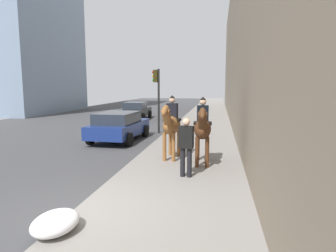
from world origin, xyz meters
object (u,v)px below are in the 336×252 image
Objects in this scene: pedestrian_greeting at (186,143)px; car_mid_lane at (119,126)px; mounted_horse_far at (203,128)px; traffic_light_near_curb at (157,90)px; mounted_horse_near at (171,124)px; car_near_lane at (136,110)px.

car_mid_lane is (5.64, 3.98, -0.33)m from pedestrian_greeting.
traffic_light_near_curb is at bearing -159.27° from mounted_horse_far.
traffic_light_near_curb is (8.35, 2.61, 1.38)m from pedestrian_greeting.
mounted_horse_far is 0.61× the size of traffic_light_near_curb.
car_near_lane is (12.88, 5.02, -0.63)m from mounted_horse_near.
car_near_lane is at bearing 25.76° from traffic_light_near_curb.
car_mid_lane is at bearing -136.60° from mounted_horse_far.
traffic_light_near_curb is at bearing -156.52° from car_near_lane.
pedestrian_greeting is at bearing 23.97° from mounted_horse_near.
mounted_horse_far reaches higher than car_near_lane.
mounted_horse_near reaches higher than mounted_horse_far.
mounted_horse_near is 4.87m from car_mid_lane.
car_near_lane is at bearing 13.60° from car_mid_lane.
mounted_horse_near is 0.53× the size of car_near_lane.
car_near_lane is 7.50m from traffic_light_near_curb.
mounted_horse_near is 13.84m from car_near_lane.
mounted_horse_near is at bearing -163.66° from traffic_light_near_curb.
car_near_lane is (13.47, 6.16, -0.61)m from mounted_horse_far.
mounted_horse_far is at bearing -157.72° from car_near_lane.
car_mid_lane is at bearing 153.13° from traffic_light_near_curb.
mounted_horse_near is 1.34× the size of pedestrian_greeting.
car_mid_lane is (-9.28, -1.80, 0.02)m from car_near_lane.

